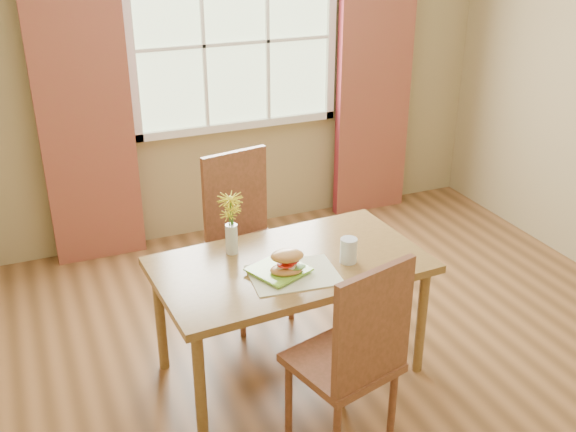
% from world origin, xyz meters
% --- Properties ---
extents(room, '(4.24, 3.84, 2.74)m').
position_xyz_m(room, '(0.00, 0.00, 1.35)').
color(room, brown).
rests_on(room, ground).
extents(window, '(1.62, 0.06, 1.32)m').
position_xyz_m(window, '(0.00, 1.87, 1.50)').
color(window, '#A6BC8E').
rests_on(window, room).
extents(curtain_left, '(0.65, 0.08, 2.20)m').
position_xyz_m(curtain_left, '(-1.15, 1.78, 1.10)').
color(curtain_left, maroon).
rests_on(curtain_left, room).
extents(curtain_right, '(0.65, 0.08, 2.20)m').
position_xyz_m(curtain_right, '(1.15, 1.78, 1.10)').
color(curtain_right, maroon).
rests_on(curtain_right, room).
extents(dining_table, '(1.49, 0.89, 0.70)m').
position_xyz_m(dining_table, '(-0.37, -0.05, 0.63)').
color(dining_table, olive).
rests_on(dining_table, room).
extents(chair_near, '(0.54, 0.54, 1.06)m').
position_xyz_m(chair_near, '(-0.35, -0.76, 0.58)').
color(chair_near, brown).
rests_on(chair_near, room).
extents(chair_far, '(0.52, 0.52, 1.07)m').
position_xyz_m(chair_far, '(-0.39, 0.66, 0.58)').
color(chair_far, brown).
rests_on(chair_far, room).
extents(placemat, '(0.48, 0.38, 0.01)m').
position_xyz_m(placemat, '(-0.41, -0.19, 0.71)').
color(placemat, silver).
rests_on(placemat, dining_table).
extents(plate, '(0.34, 0.34, 0.01)m').
position_xyz_m(plate, '(-0.48, -0.14, 0.71)').
color(plate, '#78BF2F').
rests_on(plate, placemat).
extents(croissant_sandwich, '(0.20, 0.15, 0.13)m').
position_xyz_m(croissant_sandwich, '(-0.45, -0.19, 0.79)').
color(croissant_sandwich, gold).
rests_on(croissant_sandwich, plate).
extents(water_glass, '(0.09, 0.09, 0.14)m').
position_xyz_m(water_glass, '(-0.09, -0.17, 0.77)').
color(water_glass, silver).
rests_on(water_glass, dining_table).
extents(flower_vase, '(0.14, 0.14, 0.35)m').
position_xyz_m(flower_vase, '(-0.62, 0.17, 0.92)').
color(flower_vase, silver).
rests_on(flower_vase, dining_table).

